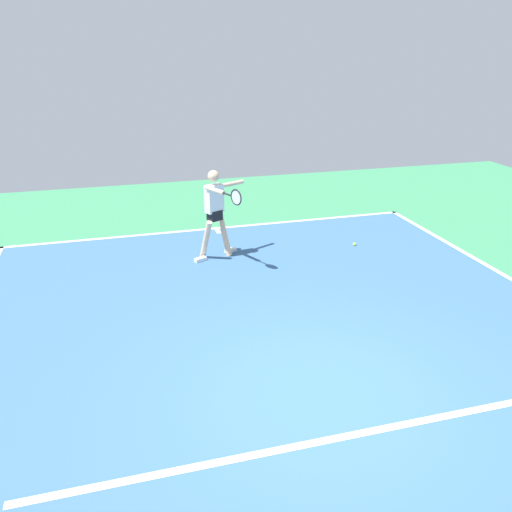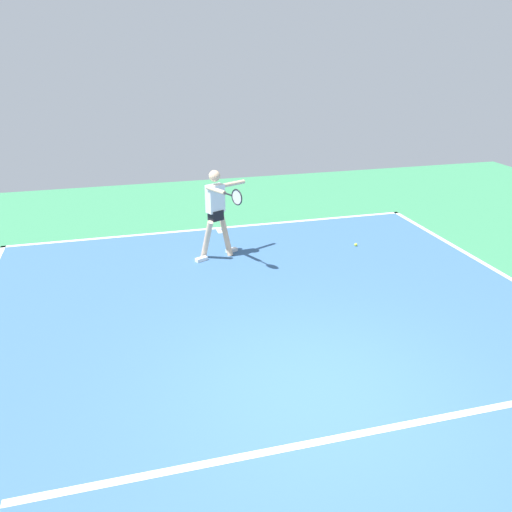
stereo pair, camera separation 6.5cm
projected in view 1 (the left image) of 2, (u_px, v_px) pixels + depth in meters
ground_plane at (322, 393)px, 6.34m from camera, size 21.87×21.87×0.00m
court_surface at (322, 393)px, 6.34m from camera, size 9.16×12.77×0.00m
court_line_baseline_near at (216, 228)px, 12.00m from camera, size 9.16×0.10×0.01m
court_line_service at (349, 436)px, 5.66m from camera, size 6.87×0.10×0.01m
court_line_centre_mark at (218, 231)px, 11.82m from camera, size 0.10×0.30×0.01m
tennis_player at (216, 209)px, 10.02m from camera, size 1.12×1.35×1.75m
tennis_ball_by_baseline at (354, 244)px, 10.95m from camera, size 0.07×0.07×0.07m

